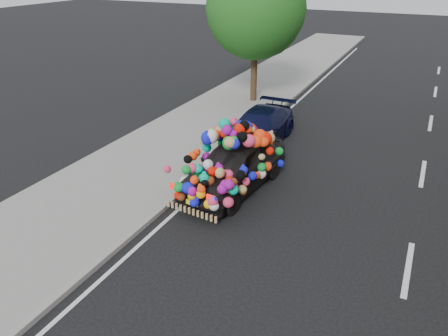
# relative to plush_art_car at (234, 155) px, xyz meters

# --- Properties ---
(ground) EXTENTS (100.00, 100.00, 0.00)m
(ground) POSITION_rel_plush_art_car_xyz_m (1.21, -1.72, -1.02)
(ground) COLOR black
(ground) RESTS_ON ground
(sidewalk) EXTENTS (4.00, 60.00, 0.12)m
(sidewalk) POSITION_rel_plush_art_car_xyz_m (-3.09, -1.72, -0.96)
(sidewalk) COLOR gray
(sidewalk) RESTS_ON ground
(kerb) EXTENTS (0.15, 60.00, 0.13)m
(kerb) POSITION_rel_plush_art_car_xyz_m (-1.14, -1.72, -0.95)
(kerb) COLOR gray
(kerb) RESTS_ON ground
(lane_markings) EXTENTS (6.00, 50.00, 0.01)m
(lane_markings) POSITION_rel_plush_art_car_xyz_m (4.81, -1.72, -1.01)
(lane_markings) COLOR silver
(lane_markings) RESTS_ON ground
(tree_near_sidewalk) EXTENTS (4.20, 4.20, 6.13)m
(tree_near_sidewalk) POSITION_rel_plush_art_car_xyz_m (-2.59, 7.78, 3.00)
(tree_near_sidewalk) COLOR #332114
(tree_near_sidewalk) RESTS_ON ground
(plush_art_car) EXTENTS (2.42, 4.38, 2.01)m
(plush_art_car) POSITION_rel_plush_art_car_xyz_m (0.00, 0.00, 0.00)
(plush_art_car) COLOR black
(plush_art_car) RESTS_ON ground
(navy_sedan) EXTENTS (1.66, 4.04, 1.17)m
(navy_sedan) POSITION_rel_plush_art_car_xyz_m (-0.59, 3.38, -0.44)
(navy_sedan) COLOR black
(navy_sedan) RESTS_ON ground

